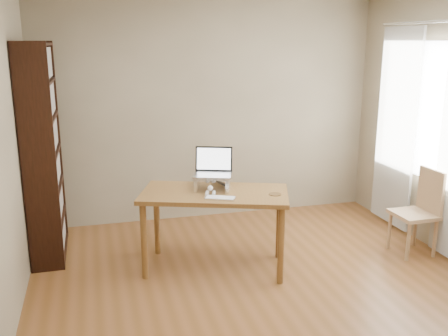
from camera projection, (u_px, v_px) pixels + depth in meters
room at (282, 149)px, 3.80m from camera, size 4.04×4.54×2.64m
bookshelf at (43, 152)px, 4.83m from camera, size 0.30×0.90×2.10m
curtains at (428, 135)px, 5.04m from camera, size 0.03×1.90×2.25m
desk at (215, 203)px, 4.61m from camera, size 1.49×1.08×0.75m
laptop_stand at (212, 181)px, 4.64m from camera, size 0.32×0.25×0.13m
laptop at (211, 168)px, 4.67m from camera, size 0.41×0.40×0.25m
keyboard at (220, 198)px, 4.38m from camera, size 0.29×0.22×0.02m
coaster at (275, 194)px, 4.51m from camera, size 0.11×0.11×0.01m
cat at (210, 182)px, 4.67m from camera, size 0.25×0.49×0.16m
chair at (420, 209)px, 4.99m from camera, size 0.39×0.39×0.87m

